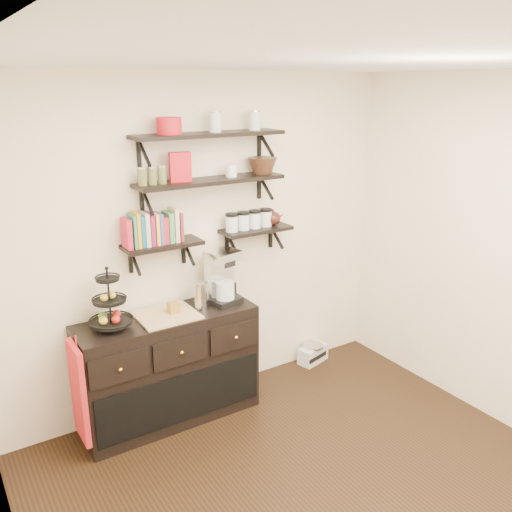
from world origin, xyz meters
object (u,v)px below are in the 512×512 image
at_px(radio, 313,353).
at_px(sideboard, 169,368).
at_px(coffee_maker, 222,277).
at_px(fruit_stand, 110,309).

bearing_deg(radio, sideboard, 169.75).
distance_m(coffee_maker, radio, 1.46).
height_order(sideboard, radio, sideboard).
xyz_separation_m(fruit_stand, radio, (1.98, 0.12, -0.97)).
xyz_separation_m(sideboard, radio, (1.55, 0.12, -0.36)).
relative_size(fruit_stand, radio, 1.37).
xyz_separation_m(sideboard, fruit_stand, (-0.42, 0.00, 0.60)).
bearing_deg(sideboard, fruit_stand, 179.59).
bearing_deg(fruit_stand, coffee_maker, 1.65).
distance_m(fruit_stand, coffee_maker, 0.93).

